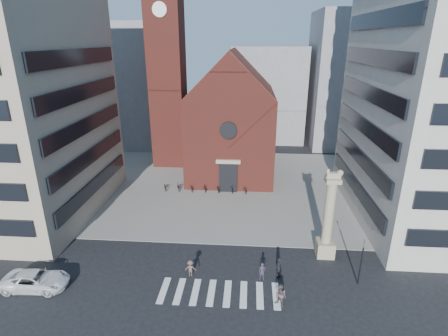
{
  "coord_description": "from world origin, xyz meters",
  "views": [
    {
      "loc": [
        2.62,
        -25.76,
        19.22
      ],
      "look_at": [
        0.11,
        8.0,
        6.68
      ],
      "focal_mm": 28.0,
      "sensor_mm": 36.0,
      "label": 1
    }
  ],
  "objects_px": {
    "white_car": "(36,280)",
    "pedestrian_0": "(262,271)",
    "lion_column": "(328,223)",
    "pedestrian_2": "(279,268)",
    "traffic_light": "(361,261)",
    "scooter_0": "(165,187)",
    "pedestrian_1": "(281,296)"
  },
  "relations": [
    {
      "from": "pedestrian_1",
      "to": "scooter_0",
      "type": "bearing_deg",
      "value": 163.52
    },
    {
      "from": "lion_column",
      "to": "pedestrian_2",
      "type": "xyz_separation_m",
      "value": [
        -4.59,
        -3.71,
        -2.49
      ]
    },
    {
      "from": "white_car",
      "to": "pedestrian_0",
      "type": "relative_size",
      "value": 3.27
    },
    {
      "from": "lion_column",
      "to": "traffic_light",
      "type": "bearing_deg",
      "value": -63.54
    },
    {
      "from": "white_car",
      "to": "pedestrian_0",
      "type": "distance_m",
      "value": 18.63
    },
    {
      "from": "traffic_light",
      "to": "pedestrian_2",
      "type": "xyz_separation_m",
      "value": [
        -6.58,
        0.29,
        -1.32
      ]
    },
    {
      "from": "pedestrian_2",
      "to": "white_car",
      "type": "bearing_deg",
      "value": 109.97
    },
    {
      "from": "traffic_light",
      "to": "pedestrian_2",
      "type": "distance_m",
      "value": 6.72
    },
    {
      "from": "lion_column",
      "to": "pedestrian_2",
      "type": "height_order",
      "value": "lion_column"
    },
    {
      "from": "traffic_light",
      "to": "pedestrian_0",
      "type": "height_order",
      "value": "traffic_light"
    },
    {
      "from": "traffic_light",
      "to": "pedestrian_1",
      "type": "relative_size",
      "value": 2.23
    },
    {
      "from": "white_car",
      "to": "pedestrian_1",
      "type": "bearing_deg",
      "value": -94.24
    },
    {
      "from": "lion_column",
      "to": "pedestrian_2",
      "type": "bearing_deg",
      "value": -141.07
    },
    {
      "from": "white_car",
      "to": "pedestrian_1",
      "type": "height_order",
      "value": "pedestrian_1"
    },
    {
      "from": "pedestrian_0",
      "to": "pedestrian_1",
      "type": "height_order",
      "value": "pedestrian_1"
    },
    {
      "from": "pedestrian_1",
      "to": "traffic_light",
      "type": "bearing_deg",
      "value": 64.86
    },
    {
      "from": "lion_column",
      "to": "scooter_0",
      "type": "bearing_deg",
      "value": 143.34
    },
    {
      "from": "scooter_0",
      "to": "white_car",
      "type": "bearing_deg",
      "value": -125.37
    },
    {
      "from": "traffic_light",
      "to": "white_car",
      "type": "bearing_deg",
      "value": -174.68
    },
    {
      "from": "lion_column",
      "to": "white_car",
      "type": "distance_m",
      "value": 25.46
    },
    {
      "from": "traffic_light",
      "to": "pedestrian_1",
      "type": "height_order",
      "value": "traffic_light"
    },
    {
      "from": "lion_column",
      "to": "traffic_light",
      "type": "distance_m",
      "value": 4.62
    },
    {
      "from": "scooter_0",
      "to": "pedestrian_1",
      "type": "bearing_deg",
      "value": -75.45
    },
    {
      "from": "pedestrian_1",
      "to": "scooter_0",
      "type": "height_order",
      "value": "pedestrian_1"
    },
    {
      "from": "lion_column",
      "to": "pedestrian_1",
      "type": "distance_m",
      "value": 8.87
    },
    {
      "from": "traffic_light",
      "to": "pedestrian_0",
      "type": "xyz_separation_m",
      "value": [
        -7.99,
        -0.03,
        -1.48
      ]
    },
    {
      "from": "pedestrian_0",
      "to": "pedestrian_1",
      "type": "relative_size",
      "value": 0.83
    },
    {
      "from": "lion_column",
      "to": "pedestrian_1",
      "type": "relative_size",
      "value": 4.5
    },
    {
      "from": "white_car",
      "to": "pedestrian_1",
      "type": "relative_size",
      "value": 2.72
    },
    {
      "from": "scooter_0",
      "to": "lion_column",
      "type": "bearing_deg",
      "value": -55.6
    },
    {
      "from": "pedestrian_2",
      "to": "lion_column",
      "type": "bearing_deg",
      "value": -38.99
    },
    {
      "from": "pedestrian_0",
      "to": "pedestrian_2",
      "type": "xyz_separation_m",
      "value": [
        1.41,
        0.32,
        0.17
      ]
    }
  ]
}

